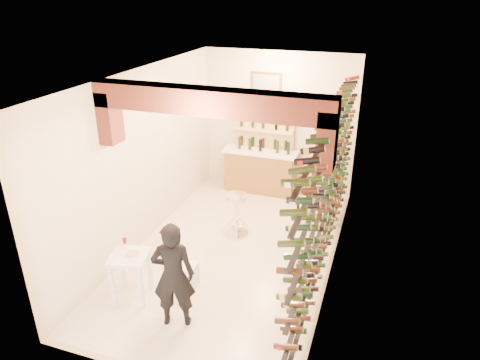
% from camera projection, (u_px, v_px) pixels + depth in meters
% --- Properties ---
extents(ground, '(6.00, 6.00, 0.00)m').
position_uv_depth(ground, '(235.00, 251.00, 8.02)').
color(ground, silver).
rests_on(ground, ground).
extents(room_shell, '(3.52, 6.02, 3.21)m').
position_uv_depth(room_shell, '(228.00, 139.00, 6.88)').
color(room_shell, beige).
rests_on(room_shell, ground).
extents(wine_rack, '(0.32, 5.70, 2.56)m').
position_uv_depth(wine_rack, '(325.00, 186.00, 6.94)').
color(wine_rack, black).
rests_on(wine_rack, ground).
extents(back_counter, '(1.70, 0.62, 1.29)m').
position_uv_depth(back_counter, '(260.00, 170.00, 10.18)').
color(back_counter, olive).
rests_on(back_counter, ground).
extents(back_shelving, '(1.40, 0.31, 2.73)m').
position_uv_depth(back_shelving, '(264.00, 141.00, 10.13)').
color(back_shelving, '#D8BB79').
rests_on(back_shelving, ground).
extents(tasting_table, '(0.65, 0.65, 0.95)m').
position_uv_depth(tasting_table, '(130.00, 263.00, 6.56)').
color(tasting_table, white).
rests_on(tasting_table, ground).
extents(white_stool, '(0.35, 0.35, 0.42)m').
position_uv_depth(white_stool, '(186.00, 276.00, 6.99)').
color(white_stool, white).
rests_on(white_stool, ground).
extents(person, '(0.69, 0.56, 1.63)m').
position_uv_depth(person, '(173.00, 275.00, 6.00)').
color(person, black).
rests_on(person, ground).
extents(chrome_barstool, '(0.44, 0.44, 0.86)m').
position_uv_depth(chrome_barstool, '(237.00, 212.00, 8.36)').
color(chrome_barstool, silver).
rests_on(chrome_barstool, ground).
extents(crate_lower, '(0.44, 0.31, 0.26)m').
position_uv_depth(crate_lower, '(314.00, 215.00, 9.02)').
color(crate_lower, '#D5BF75').
rests_on(crate_lower, ground).
extents(crate_upper, '(0.55, 0.42, 0.30)m').
position_uv_depth(crate_upper, '(315.00, 203.00, 8.91)').
color(crate_upper, '#D5BF75').
rests_on(crate_upper, crate_lower).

